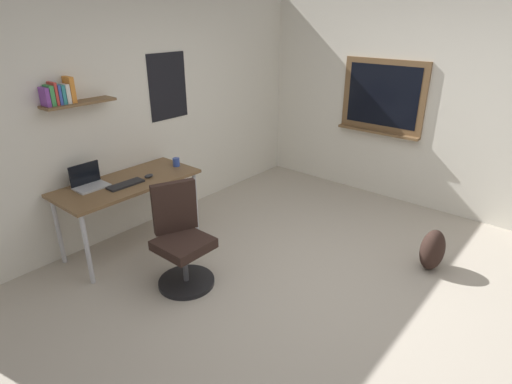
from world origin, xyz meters
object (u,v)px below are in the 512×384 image
at_px(computer_mouse, 149,176).
at_px(coffee_mug, 176,162).
at_px(desk, 128,188).
at_px(office_chair, 182,243).
at_px(backpack, 432,250).
at_px(keyboard, 126,184).
at_px(laptop, 89,182).

distance_m(computer_mouse, coffee_mug, 0.42).
xyz_separation_m(desk, coffee_mug, (0.62, -0.03, 0.12)).
bearing_deg(office_chair, backpack, -45.07).
distance_m(keyboard, backpack, 3.08).
height_order(office_chair, laptop, laptop).
height_order(desk, backpack, desk).
bearing_deg(computer_mouse, keyboard, 180.00).
xyz_separation_m(office_chair, backpack, (1.70, -1.70, -0.20)).
xyz_separation_m(laptop, computer_mouse, (0.53, -0.24, -0.04)).
bearing_deg(desk, computer_mouse, -21.60).
bearing_deg(office_chair, desk, 84.85).
bearing_deg(backpack, coffee_mug, 111.24).
bearing_deg(keyboard, office_chair, -90.64).
bearing_deg(laptop, computer_mouse, -24.06).
distance_m(laptop, coffee_mug, 0.96).
xyz_separation_m(desk, backpack, (1.62, -2.60, -0.47)).
distance_m(desk, keyboard, 0.14).
bearing_deg(laptop, office_chair, -77.02).
relative_size(office_chair, coffee_mug, 10.33).
xyz_separation_m(laptop, coffee_mug, (0.94, -0.19, -0.01)).
bearing_deg(backpack, desk, 121.88).
xyz_separation_m(laptop, keyboard, (0.25, -0.24, -0.04)).
height_order(laptop, computer_mouse, laptop).
distance_m(office_chair, computer_mouse, 0.94).
height_order(office_chair, keyboard, office_chair).
relative_size(keyboard, computer_mouse, 3.56).
relative_size(laptop, backpack, 0.74).
bearing_deg(laptop, backpack, -54.84).
bearing_deg(desk, laptop, 154.41).
bearing_deg(office_chair, keyboard, 89.36).
bearing_deg(backpack, laptop, 125.16).
xyz_separation_m(coffee_mug, backpack, (1.00, -2.57, -0.59)).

